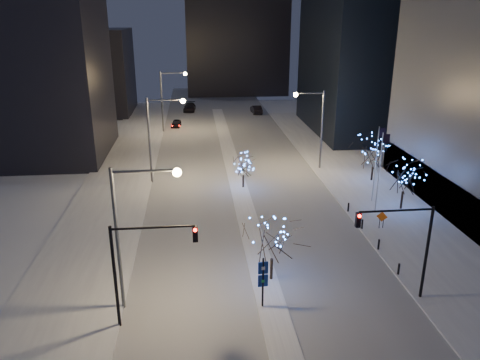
{
  "coord_description": "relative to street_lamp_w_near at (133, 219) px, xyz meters",
  "views": [
    {
      "loc": [
        -4.86,
        -25.64,
        18.85
      ],
      "look_at": [
        -0.98,
        12.86,
        5.0
      ],
      "focal_mm": 35.0,
      "sensor_mm": 36.0,
      "label": 1
    }
  ],
  "objects": [
    {
      "name": "filler_west_far",
      "position": [
        -17.06,
        68.0,
        1.5
      ],
      "size": [
        18.0,
        16.0,
        16.0
      ],
      "primitive_type": "cube",
      "color": "black",
      "rests_on": "ground"
    },
    {
      "name": "ground",
      "position": [
        8.94,
        -2.0,
        -6.5
      ],
      "size": [
        160.0,
        160.0,
        0.0
      ],
      "primitive_type": "plane",
      "color": "white",
      "rests_on": "ground"
    },
    {
      "name": "street_lamp_w_near",
      "position": [
        0.0,
        0.0,
        0.0
      ],
      "size": [
        4.4,
        0.56,
        10.0
      ],
      "color": "#595E66",
      "rests_on": "ground"
    },
    {
      "name": "road",
      "position": [
        8.94,
        33.0,
        -6.49
      ],
      "size": [
        20.0,
        130.0,
        0.02
      ],
      "primitive_type": "cube",
      "color": "#A4A8B3",
      "rests_on": "ground"
    },
    {
      "name": "holiday_tree_plaza_far",
      "position": [
        24.86,
        22.79,
        -3.1
      ],
      "size": [
        5.74,
        5.74,
        5.2
      ],
      "color": "black",
      "rests_on": "east_sidewalk"
    },
    {
      "name": "east_sidewalk",
      "position": [
        23.94,
        18.0,
        -6.42
      ],
      "size": [
        10.0,
        90.0,
        0.15
      ],
      "primitive_type": "cube",
      "color": "white",
      "rests_on": "ground"
    },
    {
      "name": "flagpoles",
      "position": [
        22.3,
        15.25,
        -1.7
      ],
      "size": [
        1.35,
        2.6,
        8.0
      ],
      "color": "silver",
      "rests_on": "east_sidewalk"
    },
    {
      "name": "bollards",
      "position": [
        19.14,
        8.0,
        -5.9
      ],
      "size": [
        0.16,
        12.16,
        0.9
      ],
      "color": "black",
      "rests_on": "east_sidewalk"
    },
    {
      "name": "street_lamp_east",
      "position": [
        19.02,
        28.0,
        -0.05
      ],
      "size": [
        3.9,
        0.56,
        10.0
      ],
      "color": "#595E66",
      "rests_on": "ground"
    },
    {
      "name": "holiday_tree_median_far",
      "position": [
        9.44,
        21.96,
        -3.8
      ],
      "size": [
        3.24,
        3.24,
        3.92
      ],
      "color": "black",
      "rests_on": "median"
    },
    {
      "name": "street_lamp_w_far",
      "position": [
        0.0,
        50.0,
        0.0
      ],
      "size": [
        4.4,
        0.56,
        10.0
      ],
      "color": "#595E66",
      "rests_on": "ground"
    },
    {
      "name": "holiday_tree_median_near",
      "position": [
        9.44,
        2.36,
        -3.15
      ],
      "size": [
        4.91,
        4.91,
        5.06
      ],
      "color": "black",
      "rests_on": "median"
    },
    {
      "name": "west_sidewalk",
      "position": [
        -5.06,
        18.0,
        -6.42
      ],
      "size": [
        8.0,
        90.0,
        0.15
      ],
      "primitive_type": "cube",
      "color": "white",
      "rests_on": "ground"
    },
    {
      "name": "car_mid",
      "position": [
        16.5,
        63.59,
        -5.7
      ],
      "size": [
        1.94,
        4.94,
        1.6
      ],
      "primitive_type": "imported",
      "rotation": [
        0.0,
        0.0,
        3.19
      ],
      "color": "black",
      "rests_on": "ground"
    },
    {
      "name": "traffic_signal_west",
      "position": [
        0.5,
        -2.0,
        -1.74
      ],
      "size": [
        5.26,
        0.43,
        7.0
      ],
      "color": "black",
      "rests_on": "ground"
    },
    {
      "name": "holiday_tree_plaza_near",
      "position": [
        24.7,
        14.2,
        -2.95
      ],
      "size": [
        4.47,
        4.47,
        5.3
      ],
      "color": "black",
      "rests_on": "east_sidewalk"
    },
    {
      "name": "horizon_block",
      "position": [
        14.94,
        90.0,
        14.5
      ],
      "size": [
        24.0,
        14.0,
        42.0
      ],
      "primitive_type": "cube",
      "color": "black",
      "rests_on": "ground"
    },
    {
      "name": "traffic_signal_east",
      "position": [
        17.88,
        -1.0,
        -1.74
      ],
      "size": [
        5.26,
        0.43,
        7.0
      ],
      "color": "black",
      "rests_on": "ground"
    },
    {
      "name": "car_far",
      "position": [
        3.32,
        67.28,
        -5.71
      ],
      "size": [
        2.68,
        5.64,
        1.59
      ],
      "primitive_type": "imported",
      "rotation": [
        0.0,
        0.0,
        -0.08
      ],
      "color": "black",
      "rests_on": "ground"
    },
    {
      "name": "median",
      "position": [
        8.94,
        28.0,
        -6.42
      ],
      "size": [
        2.0,
        80.0,
        0.15
      ],
      "primitive_type": "cube",
      "color": "white",
      "rests_on": "ground"
    },
    {
      "name": "street_lamp_w_mid",
      "position": [
        0.0,
        25.0,
        0.0
      ],
      "size": [
        4.4,
        0.56,
        10.0
      ],
      "color": "#595E66",
      "rests_on": "ground"
    },
    {
      "name": "wayfinding_sign",
      "position": [
        8.29,
        -1.0,
        -4.18
      ],
      "size": [
        0.68,
        0.15,
        3.78
      ],
      "rotation": [
        0.0,
        0.0,
        0.09
      ],
      "color": "black",
      "rests_on": "ground"
    },
    {
      "name": "filler_west_near",
      "position": [
        -19.06,
        38.0,
        5.5
      ],
      "size": [
        22.0,
        18.0,
        24.0
      ],
      "primitive_type": "cube",
      "color": "black",
      "rests_on": "ground"
    },
    {
      "name": "car_near",
      "position": [
        0.99,
        53.39,
        -5.87
      ],
      "size": [
        1.92,
        3.86,
        1.27
      ],
      "primitive_type": "imported",
      "rotation": [
        0.0,
        0.0,
        -0.12
      ],
      "color": "black",
      "rests_on": "ground"
    },
    {
      "name": "construction_sign",
      "position": [
        20.93,
        9.97,
        -5.36
      ],
      "size": [
        0.92,
        0.44,
        1.64
      ],
      "rotation": [
        0.0,
        0.0,
        -0.42
      ],
      "color": "black",
      "rests_on": "east_sidewalk"
    }
  ]
}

